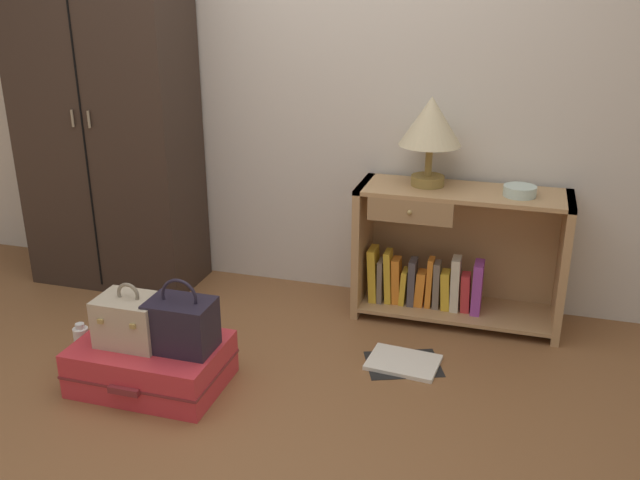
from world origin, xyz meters
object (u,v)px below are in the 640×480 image
Objects in this scene: open_book_on_floor at (403,363)px; bottle at (82,344)px; suitcase_large at (152,363)px; train_case at (131,320)px; bookshelf at (451,257)px; table_lamp at (431,125)px; bowl at (520,191)px; wardrobe at (106,111)px; handbag at (181,324)px.

bottle is at bearing -164.38° from open_book_on_floor.
bottle is 1.52m from open_book_on_floor.
train_case is at bearing -168.74° from suitcase_large.
suitcase_large is 1.58× the size of open_book_on_floor.
suitcase_large is 3.26× the size of bottle.
bookshelf reaches higher than suitcase_large.
table_lamp reaches higher than bowl.
train_case is 0.69× the size of open_book_on_floor.
wardrobe is 1.56m from suitcase_large.
train_case reaches higher than suitcase_large.
train_case is (-0.07, -0.01, 0.21)m from suitcase_large.
suitcase_large is 1.99× the size of handbag.
suitcase_large is 0.23m from train_case.
bookshelf is 6.69× the size of bowl.
open_book_on_floor is at bearing 15.62° from bottle.
open_book_on_floor is (1.81, -0.52, -1.00)m from wardrobe.
table_lamp reaches higher than suitcase_large.
wardrobe is at bearing -178.54° from bookshelf.
bookshelf is at bearing 40.49° from train_case.
open_book_on_floor is at bearing 28.80° from handbag.
bowl is 1.72m from handbag.
bowl is at bearing -7.19° from table_lamp.
table_lamp is 0.54m from bowl.
wardrobe is 2.27m from bowl.
open_book_on_floor is at bearing -88.82° from table_lamp.
handbag is 0.63m from bottle.
bookshelf is 2.35× the size of table_lamp.
handbag is (-1.33, -1.02, -0.41)m from bowl.
suitcase_large is 2.29× the size of train_case.
train_case is (-1.25, -1.07, -0.02)m from bookshelf.
wardrobe reaches higher than bookshelf.
handbag is at bearing -47.19° from wardrobe.
open_book_on_floor is (-0.13, -0.57, -0.33)m from bookshelf.
bottle is (-0.34, 0.09, -0.22)m from train_case.
bookshelf is 1.88m from bottle.
wardrobe reaches higher than bowl.
suitcase_large is at bearing -138.22° from bookshelf.
bowl is (2.26, 0.01, -0.27)m from wardrobe.
bookshelf is at bearing -7.66° from table_lamp.
suitcase_large is at bearing -155.07° from open_book_on_floor.
wardrobe is at bearing 127.33° from suitcase_large.
handbag is at bearing -133.98° from bookshelf.
table_lamp is 1.59× the size of train_case.
bowl is 0.56× the size of train_case.
table_lamp is 1.99m from bottle.
suitcase_large is at bearing -52.67° from wardrobe.
table_lamp reaches higher than train_case.
bowl is 0.24× the size of suitcase_large.
open_book_on_floor is (0.88, 0.49, -0.32)m from handbag.
bookshelf reaches higher than train_case.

